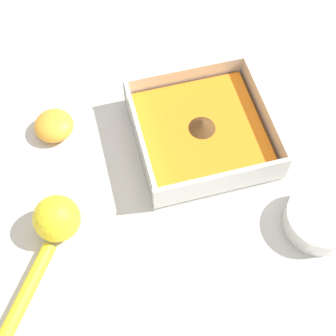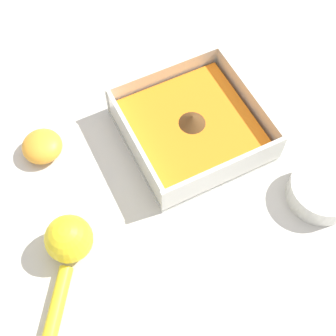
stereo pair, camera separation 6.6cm
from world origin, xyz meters
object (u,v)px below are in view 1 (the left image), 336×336
(spice_bowl, at_px, (319,220))
(lemon_half, at_px, (54,126))
(square_dish, at_px, (202,133))
(lemon_squeezer, at_px, (52,230))

(spice_bowl, xyz_separation_m, lemon_half, (-0.33, 0.25, 0.00))
(square_dish, distance_m, spice_bowl, 0.21)
(spice_bowl, distance_m, lemon_squeezer, 0.36)
(spice_bowl, height_order, lemon_squeezer, lemon_squeezer)
(lemon_squeezer, relative_size, lemon_half, 2.92)
(square_dish, bearing_deg, lemon_half, 161.31)
(square_dish, height_order, lemon_squeezer, lemon_squeezer)
(spice_bowl, bearing_deg, lemon_squeezer, 168.35)
(lemon_half, bearing_deg, square_dish, -18.69)
(lemon_squeezer, bearing_deg, lemon_half, 26.27)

